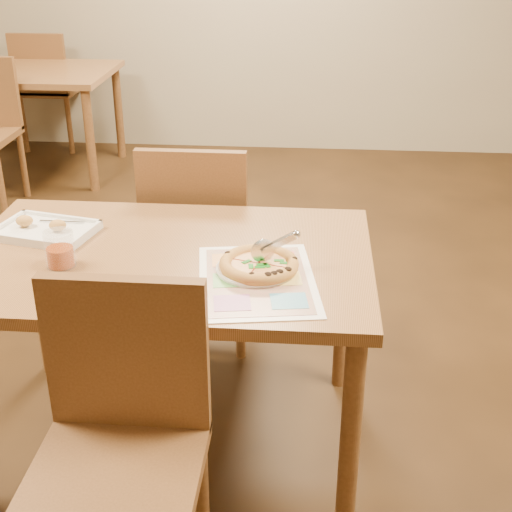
# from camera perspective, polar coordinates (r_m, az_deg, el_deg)

# --- Properties ---
(room) EXTENTS (7.00, 7.00, 7.00)m
(room) POSITION_cam_1_polar(r_m,az_deg,el_deg) (2.07, -8.27, 16.05)
(room) COLOR #34200E
(room) RESTS_ON ground
(dining_table) EXTENTS (1.30, 0.85, 0.72)m
(dining_table) POSITION_cam_1_polar(r_m,az_deg,el_deg) (2.30, -7.16, -1.76)
(dining_table) COLOR #905F39
(dining_table) RESTS_ON ground
(chair_near) EXTENTS (0.42, 0.42, 0.47)m
(chair_near) POSITION_cam_1_polar(r_m,az_deg,el_deg) (1.85, -10.76, -12.29)
(chair_near) COLOR brown
(chair_near) RESTS_ON ground
(chair_far) EXTENTS (0.42, 0.42, 0.47)m
(chair_far) POSITION_cam_1_polar(r_m,az_deg,el_deg) (2.86, -4.74, 2.57)
(chair_far) COLOR brown
(chair_far) RESTS_ON ground
(bg_table) EXTENTS (1.30, 0.85, 0.72)m
(bg_table) POSITION_cam_1_polar(r_m,az_deg,el_deg) (5.32, -18.52, 13.04)
(bg_table) COLOR #905F39
(bg_table) RESTS_ON ground
(bg_chair_far) EXTENTS (0.42, 0.42, 0.47)m
(bg_chair_far) POSITION_cam_1_polar(r_m,az_deg,el_deg) (5.79, -16.57, 13.55)
(bg_chair_far) COLOR brown
(bg_chair_far) RESTS_ON ground
(plate) EXTENTS (0.31, 0.31, 0.01)m
(plate) POSITION_cam_1_polar(r_m,az_deg,el_deg) (2.14, 0.00, -1.05)
(plate) COLOR white
(plate) RESTS_ON dining_table
(pizza) EXTENTS (0.24, 0.24, 0.04)m
(pizza) POSITION_cam_1_polar(r_m,az_deg,el_deg) (2.12, 0.24, -0.67)
(pizza) COLOR #E2A74D
(pizza) RESTS_ON plate
(pizza_cutter) EXTENTS (0.14, 0.07, 0.09)m
(pizza_cutter) POSITION_cam_1_polar(r_m,az_deg,el_deg) (2.12, 1.48, 0.87)
(pizza_cutter) COLOR silver
(pizza_cutter) RESTS_ON pizza
(appetizer_tray) EXTENTS (0.35, 0.28, 0.06)m
(appetizer_tray) POSITION_cam_1_polar(r_m,az_deg,el_deg) (2.48, -16.52, 1.96)
(appetizer_tray) COLOR white
(appetizer_tray) RESTS_ON dining_table
(glass_tumbler) EXTENTS (0.09, 0.09, 0.11)m
(glass_tumbler) POSITION_cam_1_polar(r_m,az_deg,el_deg) (2.23, -15.42, 0.37)
(glass_tumbler) COLOR #8F320B
(glass_tumbler) RESTS_ON dining_table
(menu) EXTENTS (0.41, 0.52, 0.00)m
(menu) POSITION_cam_1_polar(r_m,az_deg,el_deg) (2.08, 0.09, -1.93)
(menu) COLOR white
(menu) RESTS_ON dining_table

